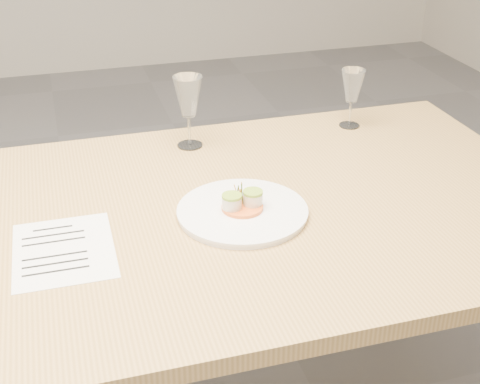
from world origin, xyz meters
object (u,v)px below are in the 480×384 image
object	(u,v)px
dinner_plate	(243,210)
wine_glass_3	(352,87)
recipe_sheet	(63,250)
dining_table	(70,255)
wine_glass_2	(188,98)

from	to	relation	value
dinner_plate	wine_glass_3	distance (m)	0.64
recipe_sheet	wine_glass_3	xyz separation A→B (m)	(0.87, 0.46, 0.12)
dining_table	wine_glass_2	bearing A→B (deg)	45.20
dining_table	wine_glass_2	distance (m)	0.56
dinner_plate	wine_glass_3	xyz separation A→B (m)	(0.46, 0.42, 0.11)
wine_glass_3	wine_glass_2	bearing A→B (deg)	-179.24
dining_table	wine_glass_3	xyz separation A→B (m)	(0.86, 0.37, 0.19)
dining_table	wine_glass_2	world-z (taller)	wine_glass_2
dining_table	dinner_plate	world-z (taller)	dinner_plate
recipe_sheet	dining_table	bearing A→B (deg)	82.61
dinner_plate	wine_glass_2	distance (m)	0.44
dining_table	wine_glass_3	world-z (taller)	wine_glass_3
recipe_sheet	wine_glass_3	distance (m)	0.99
dinner_plate	wine_glass_2	xyz separation A→B (m)	(-0.03, 0.41, 0.13)
dinner_plate	wine_glass_2	bearing A→B (deg)	94.63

